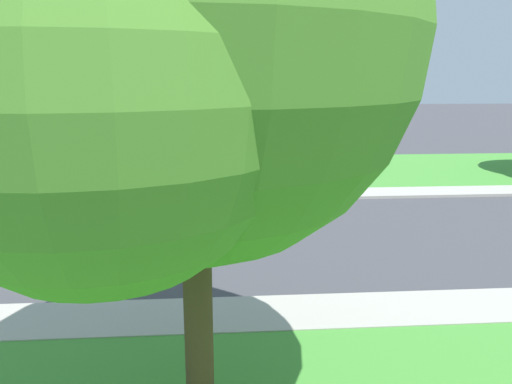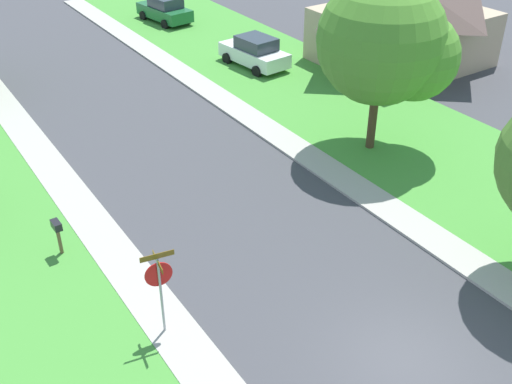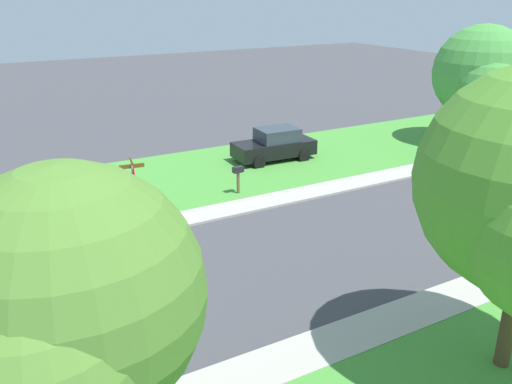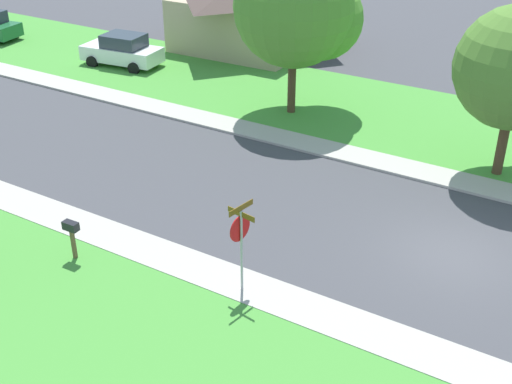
% 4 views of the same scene
% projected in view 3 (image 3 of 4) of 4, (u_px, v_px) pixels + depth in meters
% --- Properties ---
extents(ground_plane, '(120.00, 120.00, 0.00)m').
position_uv_depth(ground_plane, '(34.00, 326.00, 14.82)').
color(ground_plane, '#424247').
extents(sidewalk_east, '(1.40, 56.00, 0.10)m').
position_uv_depth(sidewalk_east, '(476.00, 290.00, 16.51)').
color(sidewalk_east, '#ADA89E').
rests_on(sidewalk_east, ground).
extents(sidewalk_west, '(1.40, 56.00, 0.10)m').
position_uv_depth(sidewalk_west, '(302.00, 194.00, 24.16)').
color(sidewalk_west, '#ADA89E').
rests_on(sidewalk_west, ground).
extents(lawn_west, '(8.00, 56.00, 0.08)m').
position_uv_depth(lawn_west, '(251.00, 166.00, 27.99)').
color(lawn_west, '#479338').
rests_on(lawn_west, ground).
extents(stop_sign_far_corner, '(0.91, 0.91, 2.77)m').
position_uv_depth(stop_sign_far_corner, '(134.00, 182.00, 20.20)').
color(stop_sign_far_corner, '#9E9EA3').
rests_on(stop_sign_far_corner, ground).
extents(car_black_driveway_right, '(2.20, 4.38, 1.76)m').
position_uv_depth(car_black_driveway_right, '(275.00, 145.00, 28.67)').
color(car_black_driveway_right, black).
rests_on(car_black_driveway_right, ground).
extents(tree_sidewalk_near, '(4.65, 4.33, 6.27)m').
position_uv_depth(tree_sidewalk_near, '(65.00, 314.00, 8.34)').
color(tree_sidewalk_near, '#4C3823').
rests_on(tree_sidewalk_near, ground).
extents(tree_corner_large, '(5.83, 5.42, 6.83)m').
position_uv_depth(tree_corner_large, '(483.00, 77.00, 30.58)').
color(tree_corner_large, '#4C3823').
rests_on(tree_corner_large, ground).
extents(mailbox, '(0.26, 0.49, 1.31)m').
position_uv_depth(mailbox, '(238.00, 173.00, 23.87)').
color(mailbox, brown).
rests_on(mailbox, ground).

